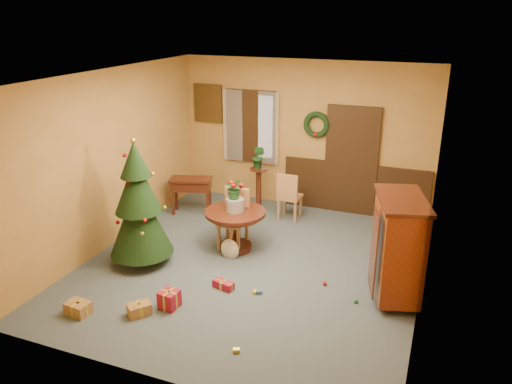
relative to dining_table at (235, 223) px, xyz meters
The scene contains 21 objects.
room_envelope 2.47m from the dining_table, 73.63° to the left, with size 5.50×5.50×5.50m.
dining_table is the anchor object (origin of this frame).
urn 0.31m from the dining_table, 90.00° to the left, with size 0.29×0.29×0.21m, color slate.
centerpiece_plant 0.60m from the dining_table, 90.00° to the left, with size 0.32×0.28×0.36m, color #1E4C23.
chair_near 0.14m from the dining_table, 119.02° to the left, with size 0.44×0.44×1.01m.
chair_far 1.57m from the dining_table, 73.87° to the left, with size 0.41×0.41×0.93m.
guitar 0.34m from the dining_table, 83.24° to the right, with size 0.31×0.15×0.74m, color beige, non-canonical shape.
plant_stand 1.71m from the dining_table, 98.17° to the left, with size 0.34×0.34×0.89m.
stand_plant 1.83m from the dining_table, 98.17° to the left, with size 0.25×0.20×0.45m, color #19471E.
christmas_tree 1.59m from the dining_table, 141.46° to the right, with size 0.98×0.98×2.02m.
writing_desk 1.84m from the dining_table, 141.33° to the left, with size 0.88×0.60×0.71m.
sideboard 2.68m from the dining_table, 11.02° to the right, with size 0.89×1.25×1.46m.
gift_a 2.77m from the dining_table, 115.37° to the right, with size 0.33×0.26×0.17m.
gift_b 1.95m from the dining_table, 94.10° to the right, with size 0.26×0.26×0.24m.
gift_c 2.28m from the dining_table, 100.76° to the right, with size 0.34×0.35×0.16m.
gift_d 1.32m from the dining_table, 74.58° to the right, with size 0.34×0.20×0.11m.
toy_a 1.52m from the dining_table, 53.34° to the right, with size 0.08×0.05×0.05m, color #285DAE.
toy_b 2.39m from the dining_table, 22.41° to the right, with size 0.06×0.06×0.06m, color #217C38.
toy_c 1.50m from the dining_table, 55.33° to the right, with size 0.08×0.05×0.05m, color gold.
toy_d 1.83m from the dining_table, 19.79° to the right, with size 0.06×0.06×0.06m, color red.
toy_e 2.71m from the dining_table, 66.33° to the right, with size 0.08×0.05×0.05m, color gold.
Camera 1 is at (2.57, -6.44, 3.77)m, focal length 35.00 mm.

